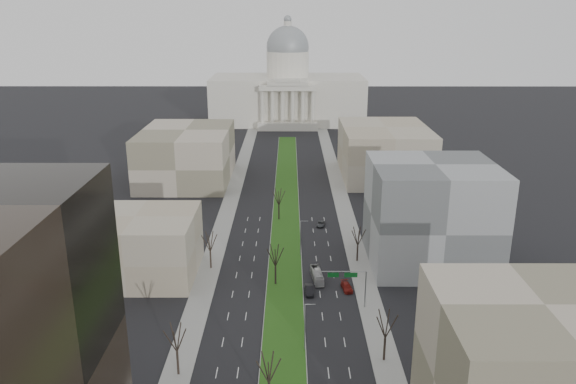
{
  "coord_description": "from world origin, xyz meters",
  "views": [
    {
      "loc": [
        1.03,
        -30.47,
        56.94
      ],
      "look_at": [
        0.65,
        104.62,
        13.3
      ],
      "focal_mm": 35.0,
      "sensor_mm": 36.0,
      "label": 1
    }
  ],
  "objects_px": {
    "car_black": "(309,290)",
    "car_grey_far": "(321,224)",
    "car_red": "(347,287)",
    "box_van": "(317,275)"
  },
  "relations": [
    {
      "from": "car_black",
      "to": "car_grey_far",
      "type": "bearing_deg",
      "value": 81.11
    },
    {
      "from": "car_red",
      "to": "car_grey_far",
      "type": "distance_m",
      "value": 37.82
    },
    {
      "from": "car_grey_far",
      "to": "box_van",
      "type": "bearing_deg",
      "value": -85.1
    },
    {
      "from": "car_red",
      "to": "car_grey_far",
      "type": "bearing_deg",
      "value": 87.35
    },
    {
      "from": "car_black",
      "to": "box_van",
      "type": "height_order",
      "value": "box_van"
    },
    {
      "from": "car_red",
      "to": "box_van",
      "type": "relative_size",
      "value": 0.58
    },
    {
      "from": "car_red",
      "to": "car_grey_far",
      "type": "height_order",
      "value": "car_red"
    },
    {
      "from": "car_black",
      "to": "box_van",
      "type": "bearing_deg",
      "value": 70.17
    },
    {
      "from": "car_black",
      "to": "box_van",
      "type": "distance_m",
      "value": 6.52
    },
    {
      "from": "car_black",
      "to": "car_grey_far",
      "type": "relative_size",
      "value": 1.08
    }
  ]
}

